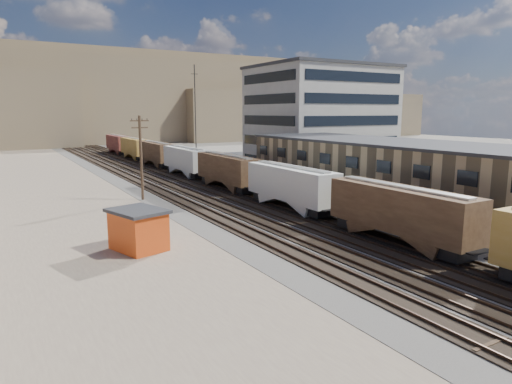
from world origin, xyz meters
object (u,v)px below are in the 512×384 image
parked_car_blue (282,164)px  utility_pole_north (141,156)px  freight_train (205,163)px  maintenance_shed (138,229)px

parked_car_blue → utility_pole_north: bearing=177.3°
freight_train → parked_car_blue: size_ratio=22.84×
maintenance_shed → parked_car_blue: bearing=44.9°
utility_pole_north → parked_car_blue: bearing=29.5°
freight_train → utility_pole_north: bearing=-142.2°
freight_train → parked_car_blue: freight_train is taller
freight_train → parked_car_blue: bearing=23.4°
maintenance_shed → parked_car_blue: (37.62, 37.48, -0.90)m
freight_train → utility_pole_north: size_ratio=11.97×
utility_pole_north → parked_car_blue: size_ratio=1.91×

